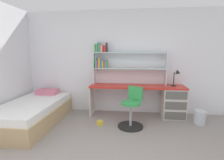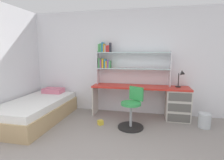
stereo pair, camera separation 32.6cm
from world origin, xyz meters
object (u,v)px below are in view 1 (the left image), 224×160
(desk, at_px, (163,99))
(waste_bin, at_px, (200,117))
(desk_lamp, at_px, (177,75))
(toy_block_yellow_2, at_px, (100,123))
(bookshelf_hutch, at_px, (117,60))
(bed_platform, at_px, (32,113))
(swivel_chair, at_px, (131,111))

(desk, height_order, waste_bin, desk)
(desk_lamp, bearing_deg, toy_block_yellow_2, -157.58)
(bookshelf_hutch, distance_m, desk_lamp, 1.43)
(desk, relative_size, bookshelf_hutch, 1.27)
(desk_lamp, xyz_separation_m, bed_platform, (-3.14, -0.75, -0.75))
(toy_block_yellow_2, bearing_deg, bookshelf_hutch, 69.87)
(swivel_chair, distance_m, toy_block_yellow_2, 0.71)
(bookshelf_hutch, bearing_deg, desk_lamp, -4.19)
(waste_bin, bearing_deg, bookshelf_hutch, 165.10)
(desk_lamp, distance_m, waste_bin, 1.02)
(desk, height_order, toy_block_yellow_2, desk)
(desk_lamp, xyz_separation_m, waste_bin, (0.42, -0.38, -0.84))
(desk_lamp, relative_size, toy_block_yellow_2, 3.86)
(desk, relative_size, swivel_chair, 2.70)
(desk, relative_size, waste_bin, 7.53)
(bookshelf_hutch, xyz_separation_m, desk_lamp, (1.39, -0.10, -0.33))
(swivel_chair, distance_m, waste_bin, 1.49)
(waste_bin, bearing_deg, desk_lamp, 137.73)
(swivel_chair, relative_size, toy_block_yellow_2, 8.25)
(bookshelf_hutch, xyz_separation_m, toy_block_yellow_2, (-0.29, -0.80, -1.28))
(bookshelf_hutch, bearing_deg, waste_bin, -14.90)
(desk_lamp, bearing_deg, bed_platform, -166.55)
(desk_lamp, height_order, toy_block_yellow_2, desk_lamp)
(desk, bearing_deg, waste_bin, -25.63)
(swivel_chair, bearing_deg, bookshelf_hutch, 114.81)
(bookshelf_hutch, height_order, swivel_chair, bookshelf_hutch)
(desk_lamp, height_order, bed_platform, desk_lamp)
(waste_bin, bearing_deg, desk, 154.37)
(bookshelf_hutch, distance_m, swivel_chair, 1.32)
(desk, distance_m, swivel_chair, 0.97)
(bookshelf_hutch, distance_m, bed_platform, 2.23)
(bookshelf_hutch, relative_size, swivel_chair, 2.12)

